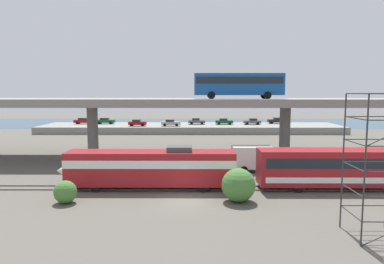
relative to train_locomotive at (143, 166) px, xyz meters
The scene contains 21 objects.
ground_plane 6.20m from the train_locomotive, 43.58° to the right, with size 260.00×260.00×0.00m, color #565149.
rail_strip_near 4.77m from the train_locomotive, ahead, with size 110.00×0.12×0.12m, color #59544C.
rail_strip_far 4.77m from the train_locomotive, ahead, with size 110.00×0.12×0.12m, color #59544C.
train_locomotive is the anchor object (origin of this frame).
train_coach_lead 21.56m from the train_locomotive, ahead, with size 20.63×3.04×3.86m.
highway_overpass 17.45m from the train_locomotive, 75.28° to the left, with size 96.00×12.41×8.48m.
transit_bus_on_overpass 20.14m from the train_locomotive, 53.12° to the left, with size 12.00×2.68×3.40m.
service_truck_west 14.73m from the train_locomotive, 30.73° to the left, with size 6.80×2.46×3.04m.
scaffolding_tower 20.52m from the train_locomotive, 34.54° to the right, with size 3.22×3.22×9.35m.
pier_parking_lot 51.19m from the train_locomotive, 85.29° to the left, with size 70.64×13.94×1.59m, color gray.
parked_car_0 47.63m from the train_locomotive, 90.51° to the left, with size 4.39×1.82×1.50m.
parked_car_1 52.38m from the train_locomotive, 83.91° to the left, with size 4.06×1.94×1.50m.
parked_car_2 57.50m from the train_locomotive, 112.73° to the left, with size 4.70×1.87×1.50m.
parked_car_3 60.13m from the train_locomotive, 64.85° to the left, with size 4.23×2.00×1.50m.
parked_car_4 48.41m from the train_locomotive, 99.72° to the left, with size 4.04×1.98×1.50m.
parked_car_5 55.70m from the train_locomotive, 107.70° to the left, with size 4.53×1.87×1.50m.
parked_car_6 53.02m from the train_locomotive, 76.72° to the left, with size 4.17×2.00×1.50m.
parked_car_7 55.02m from the train_locomotive, 69.77° to the left, with size 4.09×1.90×1.50m.
harbor_water 74.15m from the train_locomotive, 86.75° to the left, with size 140.00×36.00×0.01m, color navy.
shrub_left 7.62m from the train_locomotive, 141.80° to the right, with size 1.93×1.93×1.93m, color #437533.
shrub_right 9.75m from the train_locomotive, 25.19° to the right, with size 2.91×2.91×2.91m, color #437535.
Camera 1 is at (0.81, -29.80, 9.37)m, focal length 33.17 mm.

